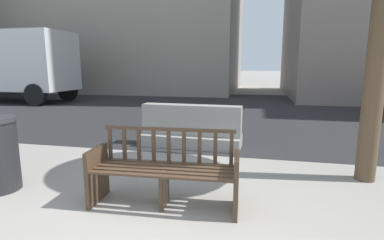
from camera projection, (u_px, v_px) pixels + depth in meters
The scene contains 5 objects.
ground_plane at pixel (136, 234), 2.89m from camera, with size 200.00×200.00×0.00m, color gray.
street_asphalt at pixel (227, 109), 11.25m from camera, with size 120.00×12.00×0.01m, color #28282B.
street_bench at pixel (165, 173), 3.43m from camera, with size 1.71×0.61×0.88m.
jersey_barrier_centre at pixel (191, 129), 6.03m from camera, with size 2.03×0.76×0.84m.
delivery_truck at pixel (3, 64), 13.39m from camera, with size 6.85×2.48×3.05m.
Camera 1 is at (1.10, -2.47, 1.60)m, focal length 28.00 mm.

